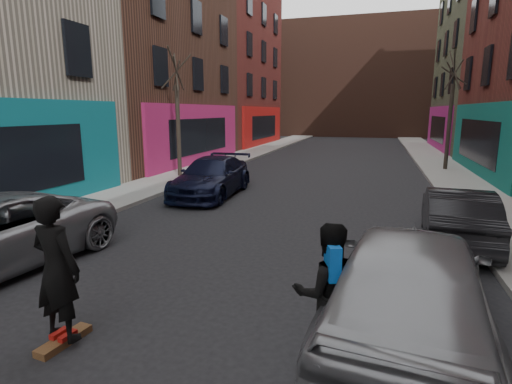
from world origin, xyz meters
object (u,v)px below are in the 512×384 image
Objects in this scene: parked_right_far at (410,283)px; pedestrian at (327,293)px; skateboarder at (56,269)px; tree_right_far at (451,103)px; tree_left_far at (177,105)px; skateboard at (64,340)px; parked_right_end at (457,216)px; parked_left_end at (212,177)px.

pedestrian is at bearing 42.79° from parked_right_far.
parked_right_far is 4.71m from skateboarder.
tree_right_far is 3.43× the size of skateboarder.
skateboarder is (-7.48, -18.91, -2.44)m from tree_right_far.
pedestrian is (8.38, -12.21, -2.47)m from tree_left_far.
parked_right_far reaches higher than skateboard.
parked_right_end is 2.07× the size of skateboarder.
tree_left_far is 1.30× the size of parked_right_far.
tree_left_far is 15.01m from pedestrian.
skateboarder is at bearing 0.00° from skateboard.
parked_right_end is 8.58m from skateboarder.
pedestrian is (3.46, 0.70, 0.86)m from skateboard.
parked_right_end is (7.80, -3.45, -0.04)m from parked_left_end.
parked_right_far is (-3.00, -17.47, -2.68)m from tree_right_far.
skateboard is 3.64m from pedestrian.
parked_right_far reaches higher than parked_left_end.
skateboard is at bearing -81.03° from parked_left_end.
tree_left_far is 15.04m from parked_right_far.
tree_right_far is 3.75× the size of pedestrian.
tree_right_far is (12.40, 6.00, 0.15)m from tree_left_far.
parked_right_end is (10.80, -6.67, -2.71)m from tree_left_far.
tree_left_far reaches higher than skateboarder.
tree_left_far is at bearing -27.81° from parked_right_end.
skateboarder is at bearing -81.03° from parked_left_end.
tree_left_far reaches higher than parked_left_end.
parked_left_end is at bearing 107.24° from skateboard.
parked_left_end is 1.20× the size of parked_right_end.
pedestrian is at bearing -102.44° from tree_right_far.
tree_left_far is 12.98m from parked_right_end.
tree_right_far is 20.48m from skateboarder.
parked_right_far reaches higher than parked_right_end.
skateboarder reaches higher than parked_right_end.
parked_left_end is 9.89m from skateboarder.
parked_right_far is 4.77m from skateboard.
parked_right_end is (1.40, 4.80, -0.17)m from parked_right_far.
parked_right_end is at bearing -99.67° from parked_right_far.
pedestrian is (-4.02, -18.21, -2.62)m from tree_right_far.
parked_right_far is at bearing 77.61° from parked_right_end.
tree_left_far reaches higher than skateboard.
skateboard is at bearing -111.57° from tree_right_far.
pedestrian is at bearing -61.34° from parked_left_end.
tree_right_far reaches higher than parked_left_end.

